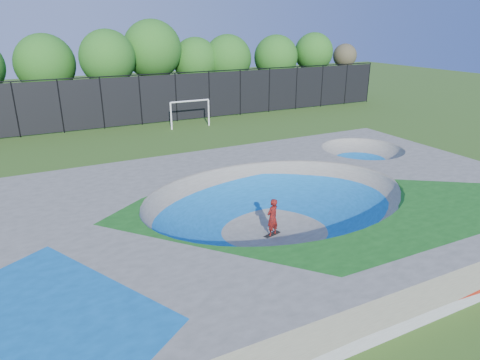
% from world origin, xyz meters
% --- Properties ---
extents(ground, '(120.00, 120.00, 0.00)m').
position_xyz_m(ground, '(0.00, 0.00, 0.00)').
color(ground, '#315617').
rests_on(ground, ground).
extents(skate_deck, '(22.00, 14.00, 1.50)m').
position_xyz_m(skate_deck, '(0.00, 0.00, 0.75)').
color(skate_deck, gray).
rests_on(skate_deck, ground).
extents(skater, '(0.66, 0.54, 1.54)m').
position_xyz_m(skater, '(-0.54, -0.51, 0.77)').
color(skater, red).
rests_on(skater, ground).
extents(skateboard, '(0.81, 0.45, 0.05)m').
position_xyz_m(skateboard, '(-0.54, -0.51, 0.03)').
color(skateboard, black).
rests_on(skateboard, ground).
extents(soccer_goal, '(3.27, 0.12, 2.16)m').
position_xyz_m(soccer_goal, '(3.20, 18.31, 1.50)').
color(soccer_goal, white).
rests_on(soccer_goal, ground).
extents(fence, '(48.09, 0.09, 4.04)m').
position_xyz_m(fence, '(0.00, 21.00, 2.10)').
color(fence, black).
rests_on(fence, ground).
extents(treeline, '(52.74, 6.89, 8.23)m').
position_xyz_m(treeline, '(-4.10, 26.21, 4.95)').
color(treeline, '#493124').
rests_on(treeline, ground).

